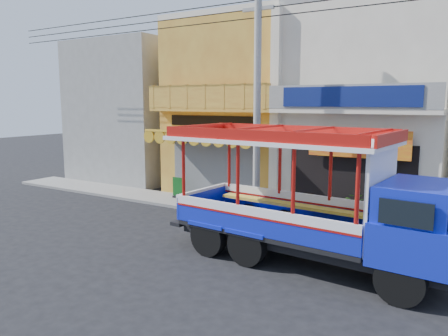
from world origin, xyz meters
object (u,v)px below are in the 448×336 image
Objects in this scene: potted_plant_b at (414,218)px; potted_plant_c at (380,211)px; potted_plant_a at (350,206)px; songthaew_truck at (329,203)px; utility_pole at (261,83)px; green_sign at (179,189)px.

potted_plant_b is 1.10m from potted_plant_c.
potted_plant_c is at bearing -31.06° from potted_plant_a.
potted_plant_a is at bearing 99.04° from songthaew_truck.
utility_pole is 26.93× the size of potted_plant_c.
potted_plant_b is at bearing 11.34° from utility_pole.
potted_plant_c is (8.65, 0.14, 0.13)m from green_sign.
utility_pole is 6.11m from potted_plant_c.
utility_pole is 3.48× the size of songthaew_truck.
green_sign is 1.07× the size of potted_plant_b.
utility_pole is at bearing 60.27° from potted_plant_b.
utility_pole is 6.02m from songthaew_truck.
green_sign is at bearing 156.52° from potted_plant_a.
songthaew_truck is 9.47m from green_sign.
potted_plant_c is at bearing 0.95° from green_sign.
utility_pole is 27.10× the size of potted_plant_a.
potted_plant_a is 1.20× the size of potted_plant_b.
utility_pole reaches higher than green_sign.
green_sign is (-4.55, 0.98, -4.53)m from utility_pole.
potted_plant_a reaches higher than green_sign.
potted_plant_a is at bearing 1.92° from green_sign.
utility_pole is 30.50× the size of green_sign.
potted_plant_c is at bearing 85.51° from songthaew_truck.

